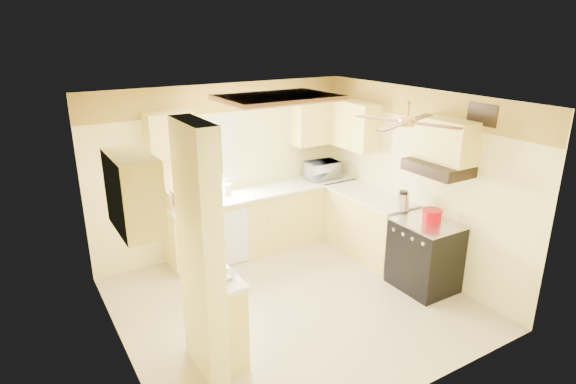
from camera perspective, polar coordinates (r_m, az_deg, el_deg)
floor at (r=6.13m, az=0.53°, el=-12.98°), size 4.00×4.00×0.00m
ceiling at (r=5.25m, az=0.61°, el=10.83°), size 4.00×4.00×0.00m
wall_back at (r=7.17m, az=-7.47°, el=2.67°), size 4.00×0.00×4.00m
wall_front at (r=4.23m, az=14.50°, el=-9.85°), size 4.00×0.00×4.00m
wall_left at (r=4.90m, az=-19.83°, el=-6.24°), size 0.00×3.80×3.80m
wall_right at (r=6.78m, az=15.08°, el=1.21°), size 0.00×3.80×3.80m
wallpaper_border at (r=6.93m, az=-7.78°, el=10.98°), size 4.00×0.02×0.40m
partition_column at (r=4.57m, az=-10.33°, el=-7.24°), size 0.20×0.70×2.50m
partition_ledge at (r=5.04m, az=-7.37°, el=-14.90°), size 0.25×0.55×0.90m
ledge_top at (r=4.79m, az=-7.61°, el=-10.22°), size 0.28×0.58×0.04m
lower_cabinets_back at (r=7.39m, az=-2.71°, el=-3.27°), size 3.00×0.60×0.90m
lower_cabinets_right at (r=7.26m, az=9.50°, el=-3.92°), size 0.60×1.40×0.90m
countertop_back at (r=7.21m, az=-2.73°, el=0.16°), size 3.04×0.64×0.04m
countertop_right at (r=7.09m, az=9.64°, el=-0.44°), size 0.64×1.44×0.04m
dishwasher_panel at (r=6.83m, az=-6.99°, el=-5.49°), size 0.58×0.02×0.80m
window at (r=6.99m, az=-9.41°, el=4.69°), size 0.92×0.02×1.02m
upper_cab_back_left at (r=6.58m, az=-13.87°, el=6.19°), size 0.60×0.35×0.70m
upper_cab_back_right at (r=7.62m, az=3.68°, el=8.40°), size 0.90×0.35×0.70m
upper_cab_right at (r=7.41m, az=7.56°, el=7.98°), size 0.35×1.00×0.70m
upper_cab_left_wall at (r=4.49m, az=-17.83°, el=-0.07°), size 0.35×0.75×0.70m
upper_cab_over_stove at (r=6.13m, az=18.17°, el=5.84°), size 0.35×0.76×0.52m
stove at (r=6.50m, az=15.92°, el=-7.18°), size 0.68×0.77×0.92m
range_hood at (r=6.14m, az=17.33°, el=2.77°), size 0.50×0.76×0.14m
poster_menu at (r=4.38m, az=-9.43°, el=0.14°), size 0.02×0.42×0.57m
poster_nashville at (r=4.63m, az=-8.99°, el=-7.50°), size 0.02×0.42×0.57m
ceiling_light_panel at (r=5.74m, az=-1.21°, el=11.07°), size 1.35×0.95×0.06m
ceiling_fan at (r=5.36m, az=13.88°, el=8.14°), size 1.15×1.15×0.26m
vent_grate at (r=5.97m, az=22.04°, el=8.51°), size 0.02×0.40×0.25m
microwave at (r=7.69m, az=4.10°, el=2.60°), size 0.52×0.36×0.28m
bowl at (r=4.76m, az=-7.39°, el=-9.79°), size 0.23×0.23×0.05m
dutch_oven at (r=6.31m, az=16.71°, el=-2.70°), size 0.25×0.25×0.17m
kettle at (r=6.56m, az=13.47°, el=-1.02°), size 0.17×0.17×0.26m
dish_rack at (r=6.67m, az=-12.64°, el=-0.96°), size 0.42×0.33×0.23m
utensil_crock at (r=7.00m, az=-7.24°, el=0.33°), size 0.13×0.13×0.25m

